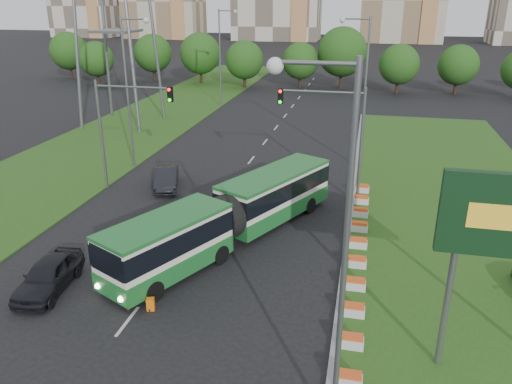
% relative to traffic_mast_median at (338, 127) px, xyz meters
% --- Properties ---
extents(ground, '(360.00, 360.00, 0.00)m').
position_rel_traffic_mast_median_xyz_m(ground, '(-4.78, -10.00, -5.35)').
color(ground, black).
rests_on(ground, ground).
extents(grass_median, '(14.00, 60.00, 0.15)m').
position_rel_traffic_mast_median_xyz_m(grass_median, '(8.22, -2.00, -5.27)').
color(grass_median, '#274F16').
rests_on(grass_median, ground).
extents(median_kerb, '(0.30, 60.00, 0.18)m').
position_rel_traffic_mast_median_xyz_m(median_kerb, '(1.27, -2.00, -5.26)').
color(median_kerb, gray).
rests_on(median_kerb, ground).
extents(left_verge, '(12.00, 110.00, 0.10)m').
position_rel_traffic_mast_median_xyz_m(left_verge, '(-22.78, 15.00, -5.30)').
color(left_verge, '#274F16').
rests_on(left_verge, ground).
extents(lane_markings, '(0.20, 100.00, 0.01)m').
position_rel_traffic_mast_median_xyz_m(lane_markings, '(-7.78, 10.00, -5.35)').
color(lane_markings, '#B4B4AC').
rests_on(lane_markings, ground).
extents(flower_planters, '(1.10, 20.30, 0.60)m').
position_rel_traffic_mast_median_xyz_m(flower_planters, '(1.92, -8.10, -4.90)').
color(flower_planters, silver).
rests_on(flower_planters, grass_median).
extents(traffic_mast_median, '(5.76, 0.32, 8.00)m').
position_rel_traffic_mast_median_xyz_m(traffic_mast_median, '(0.00, 0.00, 0.00)').
color(traffic_mast_median, slate).
rests_on(traffic_mast_median, ground).
extents(traffic_mast_left, '(5.76, 0.32, 8.00)m').
position_rel_traffic_mast_median_xyz_m(traffic_mast_left, '(-15.16, -1.00, 0.00)').
color(traffic_mast_left, slate).
rests_on(traffic_mast_left, ground).
extents(street_lamps, '(36.00, 60.00, 12.00)m').
position_rel_traffic_mast_median_xyz_m(street_lamps, '(-7.78, 0.00, 0.65)').
color(street_lamps, slate).
rests_on(street_lamps, ground).
extents(tree_line, '(120.00, 8.00, 9.00)m').
position_rel_traffic_mast_median_xyz_m(tree_line, '(5.22, 45.00, -0.85)').
color(tree_line, '#194512').
rests_on(tree_line, ground).
extents(articulated_bus, '(2.63, 16.88, 2.78)m').
position_rel_traffic_mast_median_xyz_m(articulated_bus, '(-5.62, -7.47, -3.65)').
color(articulated_bus, silver).
rests_on(articulated_bus, ground).
extents(car_left_near, '(2.36, 4.83, 1.59)m').
position_rel_traffic_mast_median_xyz_m(car_left_near, '(-12.61, -14.43, -4.56)').
color(car_left_near, black).
rests_on(car_left_near, ground).
extents(car_left_far, '(2.96, 4.82, 1.50)m').
position_rel_traffic_mast_median_xyz_m(car_left_far, '(-12.41, 0.01, -4.60)').
color(car_left_far, black).
rests_on(car_left_far, ground).
extents(pedestrian, '(0.62, 0.76, 1.82)m').
position_rel_traffic_mast_median_xyz_m(pedestrian, '(-8.08, -15.07, -4.44)').
color(pedestrian, gray).
rests_on(pedestrian, ground).
extents(shopping_trolley, '(0.35, 0.37, 0.60)m').
position_rel_traffic_mast_median_xyz_m(shopping_trolley, '(-7.12, -14.96, -5.05)').
color(shopping_trolley, orange).
rests_on(shopping_trolley, ground).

